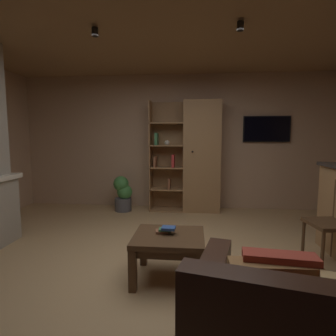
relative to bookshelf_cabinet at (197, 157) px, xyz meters
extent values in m
cube|color=tan|center=(-0.34, -2.47, -1.04)|extent=(6.23, 5.42, 0.02)
cube|color=tan|center=(-0.34, 0.27, 0.27)|extent=(6.35, 0.06, 2.60)
cube|color=#8E6B47|center=(-0.34, -2.47, 1.58)|extent=(6.23, 5.42, 0.02)
cube|color=white|center=(-0.55, 0.24, 0.22)|extent=(0.78, 0.01, 0.93)
cube|color=#997047|center=(0.09, -0.01, 0.01)|extent=(0.69, 0.38, 2.07)
cube|color=#997047|center=(-0.57, 0.17, 0.01)|extent=(0.63, 0.02, 2.07)
cube|color=#997047|center=(-0.88, -0.01, 0.01)|extent=(0.02, 0.38, 2.07)
sphere|color=black|center=(-0.08, -0.21, 0.11)|extent=(0.04, 0.04, 0.04)
cube|color=#997047|center=(-0.57, -0.01, -1.02)|extent=(0.63, 0.38, 0.02)
cube|color=#997047|center=(-0.57, -0.01, -0.61)|extent=(0.63, 0.38, 0.02)
cube|color=#997047|center=(-0.57, -0.01, -0.20)|extent=(0.63, 0.38, 0.02)
cube|color=#997047|center=(-0.57, -0.01, 0.22)|extent=(0.63, 0.38, 0.02)
cube|color=#997047|center=(-0.57, -0.01, 0.63)|extent=(0.63, 0.38, 0.02)
cube|color=brown|center=(-0.78, -0.06, -0.09)|extent=(0.04, 0.23, 0.20)
cube|color=brown|center=(-0.52, -0.06, -0.50)|extent=(0.04, 0.23, 0.19)
cube|color=#387247|center=(-0.76, -0.06, 0.34)|extent=(0.05, 0.23, 0.23)
cube|color=#B22D2D|center=(-0.44, -0.06, -0.07)|extent=(0.04, 0.23, 0.24)
sphere|color=beige|center=(-0.56, -0.01, 0.27)|extent=(0.10, 0.10, 0.10)
cube|color=#382116|center=(0.06, -3.66, -0.69)|extent=(0.34, 0.89, 0.67)
cube|color=brown|center=(0.34, -3.89, -0.47)|extent=(0.45, 0.24, 0.37)
cube|color=#AD3D2D|center=(0.42, -3.72, -0.45)|extent=(0.40, 0.20, 0.41)
cube|color=olive|center=(0.38, -3.75, -0.48)|extent=(0.47, 0.16, 0.40)
cube|color=#4C331E|center=(-0.28, -2.58, -0.60)|extent=(0.69, 0.61, 0.05)
cube|color=#4C331E|center=(-0.28, -2.58, -0.67)|extent=(0.62, 0.55, 0.08)
cube|color=#4C331E|center=(-0.59, -2.85, -0.83)|extent=(0.07, 0.07, 0.40)
cube|color=#4C331E|center=(0.02, -2.85, -0.83)|extent=(0.07, 0.07, 0.40)
cube|color=#4C331E|center=(-0.59, -2.31, -0.83)|extent=(0.07, 0.07, 0.40)
cube|color=#4C331E|center=(0.02, -2.31, -0.83)|extent=(0.07, 0.07, 0.40)
cube|color=brown|center=(-0.36, -2.52, -0.57)|extent=(0.14, 0.12, 0.02)
cube|color=#387247|center=(-0.33, -2.53, -0.54)|extent=(0.13, 0.08, 0.02)
cube|color=#2D4C8C|center=(-0.29, -2.56, -0.52)|extent=(0.14, 0.12, 0.03)
cube|color=#4C331E|center=(1.43, -2.11, -0.57)|extent=(0.48, 0.48, 0.04)
cylinder|color=#4C331E|center=(1.23, -1.96, -0.80)|extent=(0.04, 0.04, 0.46)
cylinder|color=#4C331E|center=(1.29, -2.32, -0.80)|extent=(0.04, 0.04, 0.46)
cylinder|color=#4C331E|center=(1.58, -1.90, -0.80)|extent=(0.04, 0.04, 0.46)
cylinder|color=#4C4C51|center=(-1.39, -0.17, -0.90)|extent=(0.31, 0.31, 0.25)
sphere|color=#3D7F3D|center=(-1.36, -0.15, -0.66)|extent=(0.29, 0.29, 0.29)
sphere|color=#3D7F3D|center=(-1.42, -0.16, -0.50)|extent=(0.29, 0.29, 0.29)
cube|color=black|center=(1.30, 0.21, 0.53)|extent=(0.86, 0.05, 0.49)
cube|color=black|center=(1.30, 0.19, 0.53)|extent=(0.82, 0.01, 0.45)
cylinder|color=black|center=(-1.12, -2.17, 1.50)|extent=(0.07, 0.07, 0.09)
cylinder|color=black|center=(0.41, -2.18, 1.50)|extent=(0.07, 0.07, 0.09)
camera|label=1|loc=(-0.04, -5.17, 0.38)|focal=29.34mm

